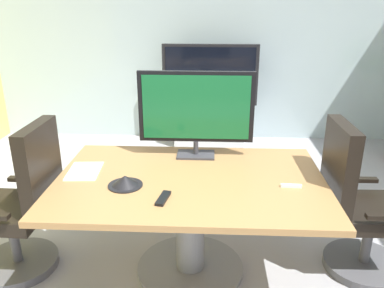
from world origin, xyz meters
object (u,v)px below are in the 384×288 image
office_chair_right (358,212)px  conference_phone (125,181)px  office_chair_left (23,212)px  remote_control (163,198)px  tv_monitor (196,109)px  wall_display_unit (209,112)px  conference_table (190,204)px

office_chair_right → conference_phone: (-1.56, -0.20, 0.30)m
office_chair_left → remote_control: office_chair_left is taller
office_chair_right → tv_monitor: bearing=72.5°
wall_display_unit → remote_control: 2.92m
office_chair_left → wall_display_unit: wall_display_unit is taller
office_chair_left → tv_monitor: tv_monitor is taller
wall_display_unit → office_chair_left: bearing=-115.6°
office_chair_left → conference_phone: office_chair_left is taller
wall_display_unit → remote_control: size_ratio=7.71×
conference_table → conference_phone: bearing=-162.6°
conference_phone → remote_control: bearing=-32.9°
conference_phone → remote_control: (0.26, -0.17, -0.02)m
office_chair_left → wall_display_unit: bearing=156.1°
wall_display_unit → remote_control: bearing=-95.0°
tv_monitor → wall_display_unit: size_ratio=0.64×
conference_phone → remote_control: size_ratio=1.29×
tv_monitor → conference_phone: tv_monitor is taller
office_chair_left → tv_monitor: 1.40m
remote_control → wall_display_unit: bearing=95.6°
conference_table → remote_control: remote_control is taller
wall_display_unit → remote_control: wall_display_unit is taller
office_chair_left → office_chair_right: bearing=94.6°
office_chair_left → conference_phone: (0.75, -0.09, 0.30)m
office_chair_right → remote_control: bearing=104.9°
conference_table → office_chair_left: office_chair_left is taller
conference_table → office_chair_right: office_chair_right is taller
conference_table → office_chair_left: size_ratio=1.62×
wall_display_unit → remote_control: (-0.25, -2.89, 0.29)m
office_chair_right → tv_monitor: size_ratio=1.30×
office_chair_right → conference_phone: office_chair_right is taller
conference_phone → remote_control: 0.31m
conference_phone → remote_control: conference_phone is taller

